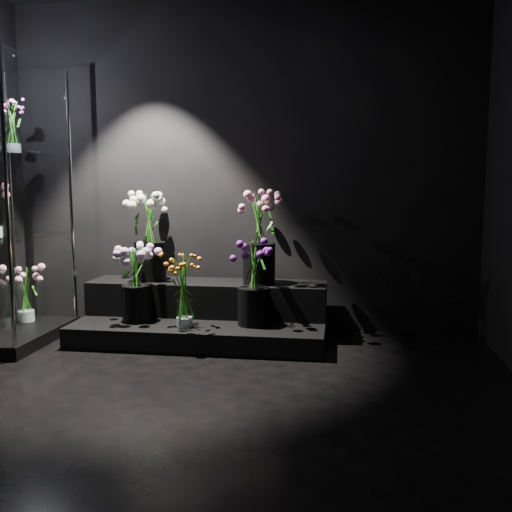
# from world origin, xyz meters

# --- Properties ---
(floor) EXTENTS (4.00, 4.00, 0.00)m
(floor) POSITION_xyz_m (0.00, 0.00, 0.00)
(floor) COLOR black
(floor) RESTS_ON ground
(wall_back) EXTENTS (4.00, 0.00, 4.00)m
(wall_back) POSITION_xyz_m (0.00, 2.00, 1.40)
(wall_back) COLOR black
(wall_back) RESTS_ON floor
(display_riser) EXTENTS (1.97, 0.88, 0.44)m
(display_riser) POSITION_xyz_m (-0.24, 1.61, 0.18)
(display_riser) COLOR black
(display_riser) RESTS_ON floor
(display_case) EXTENTS (0.59, 0.99, 2.18)m
(display_case) POSITION_xyz_m (-1.68, 1.25, 1.09)
(display_case) COLOR black
(display_case) RESTS_ON floor
(bouquet_orange_bells) EXTENTS (0.31, 0.31, 0.56)m
(bouquet_orange_bells) POSITION_xyz_m (-0.31, 1.27, 0.45)
(bouquet_orange_bells) COLOR white
(bouquet_orange_bells) RESTS_ON display_riser
(bouquet_lilac) EXTENTS (0.44, 0.44, 0.62)m
(bouquet_lilac) POSITION_xyz_m (-0.73, 1.39, 0.52)
(bouquet_lilac) COLOR black
(bouquet_lilac) RESTS_ON display_riser
(bouquet_purple) EXTENTS (0.40, 0.40, 0.64)m
(bouquet_purple) POSITION_xyz_m (0.20, 1.41, 0.51)
(bouquet_purple) COLOR black
(bouquet_purple) RESTS_ON display_riser
(bouquet_cream_roses) EXTENTS (0.46, 0.46, 0.72)m
(bouquet_cream_roses) POSITION_xyz_m (-0.73, 1.73, 0.86)
(bouquet_cream_roses) COLOR black
(bouquet_cream_roses) RESTS_ON display_riser
(bouquet_pink_roses) EXTENTS (0.39, 0.39, 0.75)m
(bouquet_pink_roses) POSITION_xyz_m (0.20, 1.69, 0.87)
(bouquet_pink_roses) COLOR black
(bouquet_pink_roses) RESTS_ON display_riser
(bouquet_case_magenta) EXTENTS (0.26, 0.26, 0.41)m
(bouquet_case_magenta) POSITION_xyz_m (-1.74, 1.44, 1.70)
(bouquet_case_magenta) COLOR white
(bouquet_case_magenta) RESTS_ON display_case
(bouquet_case_base_pink) EXTENTS (0.36, 0.36, 0.47)m
(bouquet_case_base_pink) POSITION_xyz_m (-1.74, 1.49, 0.35)
(bouquet_case_base_pink) COLOR white
(bouquet_case_base_pink) RESTS_ON display_case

